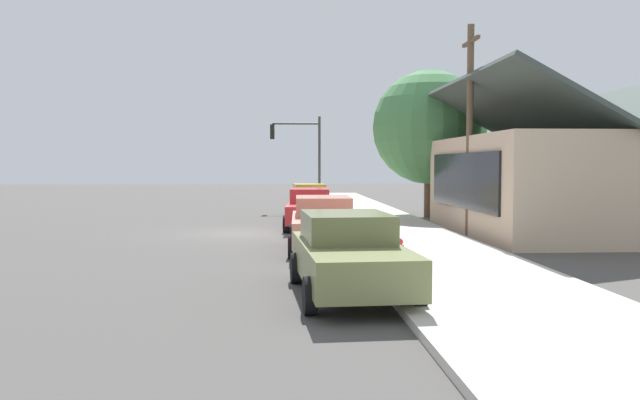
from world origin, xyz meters
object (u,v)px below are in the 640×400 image
at_px(fire_hydrant_red, 399,254).
at_px(utility_pole_wooden, 470,126).
at_px(car_cherry, 310,208).
at_px(shade_tree, 429,128).
at_px(car_mustard, 310,200).
at_px(traffic_light_main, 300,148).
at_px(car_coral, 324,223).
at_px(car_olive, 349,254).

bearing_deg(fire_hydrant_red, utility_pole_wooden, 153.54).
relative_size(car_cherry, shade_tree, 0.69).
bearing_deg(car_mustard, fire_hydrant_red, 1.09).
distance_m(car_mustard, traffic_light_main, 4.86).
relative_size(car_cherry, fire_hydrant_red, 6.82).
distance_m(shade_tree, traffic_light_main, 7.88).
relative_size(shade_tree, fire_hydrant_red, 9.95).
distance_m(car_cherry, traffic_light_main, 10.46).
distance_m(car_coral, fire_hydrant_red, 4.61).
height_order(car_mustard, shade_tree, shade_tree).
height_order(car_mustard, utility_pole_wooden, utility_pole_wooden).
bearing_deg(utility_pole_wooden, car_coral, -56.10).
xyz_separation_m(car_coral, car_olive, (6.49, 0.08, 0.00)).
distance_m(car_coral, car_olive, 6.49).
distance_m(car_olive, utility_pole_wooden, 11.91).
bearing_deg(car_coral, car_olive, 2.11).
distance_m(traffic_light_main, fire_hydrant_red, 21.27).
height_order(car_cherry, car_coral, same).
bearing_deg(shade_tree, car_mustard, -99.31).
xyz_separation_m(car_mustard, shade_tree, (0.94, 5.71, 3.51)).
height_order(shade_tree, utility_pole_wooden, utility_pole_wooden).
bearing_deg(car_cherry, car_olive, 4.21).
bearing_deg(car_olive, utility_pole_wooden, 148.67).
relative_size(car_mustard, shade_tree, 0.63).
height_order(car_coral, traffic_light_main, traffic_light_main).
bearing_deg(car_mustard, shade_tree, 77.33).
bearing_deg(car_cherry, shade_tree, 134.03).
height_order(shade_tree, fire_hydrant_red, shade_tree).
bearing_deg(car_coral, car_cherry, -177.53).
relative_size(car_cherry, traffic_light_main, 0.93).
bearing_deg(car_cherry, car_coral, 4.40).
bearing_deg(utility_pole_wooden, car_cherry, -117.00).
height_order(traffic_light_main, fire_hydrant_red, traffic_light_main).
xyz_separation_m(car_coral, utility_pole_wooden, (-3.67, 5.46, 3.11)).
xyz_separation_m(car_cherry, car_olive, (13.00, 0.19, 0.00)).
relative_size(car_mustard, fire_hydrant_red, 6.28).
bearing_deg(traffic_light_main, shade_tree, 50.53).
height_order(car_olive, utility_pole_wooden, utility_pole_wooden).
height_order(car_mustard, traffic_light_main, traffic_light_main).
bearing_deg(car_mustard, car_olive, -3.57).
bearing_deg(utility_pole_wooden, car_olive, -27.94).
relative_size(car_coral, shade_tree, 0.67).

